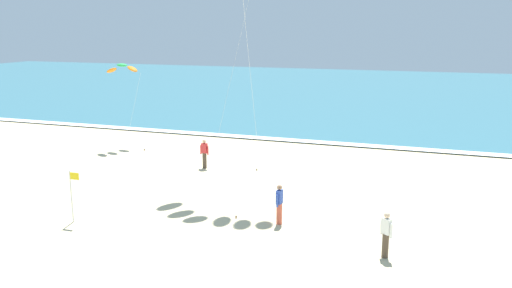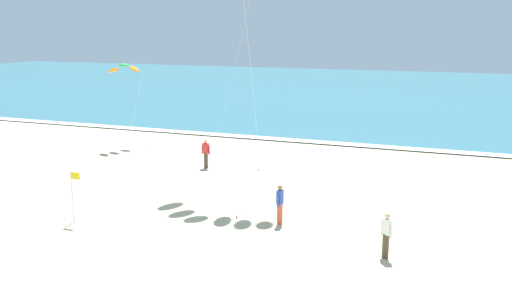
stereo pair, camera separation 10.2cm
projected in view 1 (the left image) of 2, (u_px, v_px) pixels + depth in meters
The scene contains 7 objects.
ocean_water at pixel (390, 92), 61.09m from camera, with size 160.00×60.00×0.08m, color #336B7A.
shoreline_foam at pixel (348, 144), 33.71m from camera, with size 160.00×0.98×0.01m, color white.
kite_arc_emerald_mid at pixel (122, 68), 32.58m from camera, with size 2.67×2.17×5.27m.
bystander_blue_top at pixel (279, 204), 20.15m from camera, with size 0.22×0.50×1.59m.
bystander_white_top at pixel (386, 235), 17.21m from camera, with size 0.41×0.34×1.59m.
bystander_red_top at pixel (204, 154), 28.17m from camera, with size 0.50×0.22×1.59m.
lifeguard_flag at pixel (72, 191), 20.23m from camera, with size 0.45×0.05×2.10m.
Camera 1 is at (5.11, -8.36, 7.53)m, focal length 36.55 mm.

